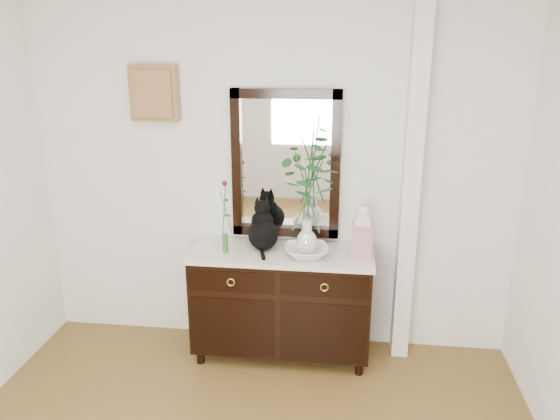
# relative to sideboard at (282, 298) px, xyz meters

# --- Properties ---
(wall_back) EXTENTS (3.60, 0.04, 2.70)m
(wall_back) POSITION_rel_sideboard_xyz_m (-0.10, 0.25, 0.88)
(wall_back) COLOR white
(wall_back) RESTS_ON ground
(pilaster) EXTENTS (0.12, 0.20, 2.70)m
(pilaster) POSITION_rel_sideboard_xyz_m (0.90, 0.17, 0.88)
(pilaster) COLOR white
(pilaster) RESTS_ON ground
(sideboard) EXTENTS (1.33, 0.52, 0.82)m
(sideboard) POSITION_rel_sideboard_xyz_m (0.00, 0.00, 0.00)
(sideboard) COLOR black
(sideboard) RESTS_ON ground
(wall_mirror) EXTENTS (0.80, 0.06, 1.10)m
(wall_mirror) POSITION_rel_sideboard_xyz_m (-0.00, 0.24, 0.97)
(wall_mirror) COLOR black
(wall_mirror) RESTS_ON wall_back
(key_cabinet) EXTENTS (0.35, 0.10, 0.40)m
(key_cabinet) POSITION_rel_sideboard_xyz_m (-0.95, 0.21, 1.48)
(key_cabinet) COLOR brown
(key_cabinet) RESTS_ON wall_back
(cat) EXTENTS (0.32, 0.36, 0.36)m
(cat) POSITION_rel_sideboard_xyz_m (-0.14, 0.05, 0.55)
(cat) COLOR black
(cat) RESTS_ON sideboard
(lotus_bowl) EXTENTS (0.36, 0.36, 0.08)m
(lotus_bowl) POSITION_rel_sideboard_xyz_m (0.18, -0.06, 0.41)
(lotus_bowl) COLOR silver
(lotus_bowl) RESTS_ON sideboard
(vase_branches) EXTENTS (0.44, 0.44, 0.89)m
(vase_branches) POSITION_rel_sideboard_xyz_m (0.18, -0.06, 0.84)
(vase_branches) COLOR silver
(vase_branches) RESTS_ON lotus_bowl
(bud_vase_rose) EXTENTS (0.08, 0.08, 0.55)m
(bud_vase_rose) POSITION_rel_sideboard_xyz_m (-0.40, -0.06, 0.65)
(bud_vase_rose) COLOR #2F692C
(bud_vase_rose) RESTS_ON sideboard
(ginger_jar) EXTENTS (0.15, 0.15, 0.39)m
(ginger_jar) POSITION_rel_sideboard_xyz_m (0.57, -0.00, 0.57)
(ginger_jar) COLOR silver
(ginger_jar) RESTS_ON sideboard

